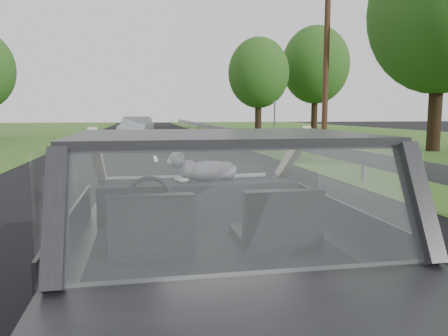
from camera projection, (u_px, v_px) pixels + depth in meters
name	position (u px, v px, depth m)	size (l,w,h in m)	color
ground	(210.00, 332.00, 3.12)	(140.00, 140.00, 0.00)	black
subject_car	(209.00, 234.00, 3.03)	(1.80, 4.00, 1.45)	#222326
dashboard	(198.00, 199.00, 3.62)	(1.58, 0.45, 0.30)	black
driver_seat	(152.00, 225.00, 2.65)	(0.50, 0.72, 0.42)	black
passenger_seat	(278.00, 220.00, 2.80)	(0.50, 0.72, 0.42)	black
steering_wheel	(149.00, 199.00, 3.25)	(0.36, 0.36, 0.04)	black
cat	(209.00, 169.00, 3.63)	(0.63, 0.20, 0.28)	gray
guardrail	(297.00, 144.00, 13.59)	(0.05, 90.00, 0.32)	gray
other_car	(136.00, 128.00, 24.95)	(1.62, 4.11, 1.35)	#979EA7
highway_sign	(274.00, 120.00, 25.88)	(0.09, 0.92, 2.30)	#107126
utility_pole	(326.00, 63.00, 17.40)	(0.23, 0.23, 7.09)	#51301F
tree_1	(439.00, 44.00, 17.33)	(5.62, 5.62, 8.51)	#275518
tree_2	(258.00, 87.00, 33.33)	(4.65, 4.65, 7.05)	#275518
tree_3	(315.00, 80.00, 36.95)	(5.65, 5.65, 8.57)	#275518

